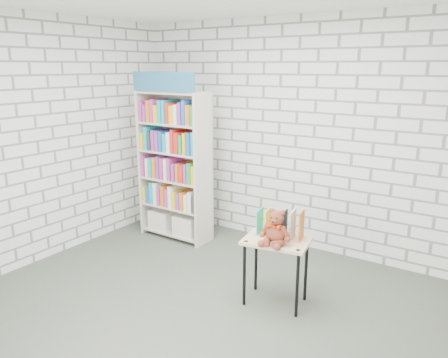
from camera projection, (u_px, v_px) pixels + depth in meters
The scene contains 6 objects.
ground at pixel (199, 313), 4.05m from camera, with size 4.50×4.50×0.00m, color #42493D.
room_shell at pixel (196, 120), 3.60m from camera, with size 4.52×4.02×2.81m.
bookshelf at pixel (175, 165), 5.64m from camera, with size 0.96×0.37×2.16m.
display_table at pixel (276, 249), 4.09m from camera, with size 0.67×0.51×0.65m.
table_books at pixel (280, 224), 4.13m from camera, with size 0.45×0.25×0.25m.
teddy_bear at pixel (275, 230), 3.95m from camera, with size 0.30×0.28×0.32m.
Camera 1 is at (2.20, -2.87, 2.22)m, focal length 35.00 mm.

